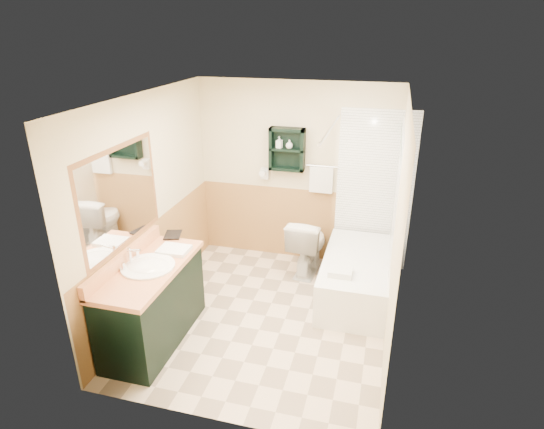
{
  "coord_description": "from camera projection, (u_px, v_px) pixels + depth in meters",
  "views": [
    {
      "loc": [
        1.16,
        -4.09,
        3.04
      ],
      "look_at": [
        0.02,
        0.2,
        1.16
      ],
      "focal_mm": 30.0,
      "sensor_mm": 36.0,
      "label": 1
    }
  ],
  "objects": [
    {
      "name": "floor",
      "position": [
        266.0,
        316.0,
        5.1
      ],
      "size": [
        3.0,
        3.0,
        0.0
      ],
      "primitive_type": "plane",
      "color": "beige",
      "rests_on": "ground"
    },
    {
      "name": "tile_back",
      "position": [
        374.0,
        192.0,
        5.76
      ],
      "size": [
        0.95,
        0.95,
        2.1
      ],
      "primitive_type": null,
      "color": "white",
      "rests_on": "back_wall"
    },
    {
      "name": "curtain_rod",
      "position": [
        331.0,
        127.0,
        4.86
      ],
      "size": [
        0.03,
        1.6,
        0.03
      ],
      "primitive_type": "cylinder",
      "rotation": [
        1.57,
        0.0,
        0.0
      ],
      "color": "silver",
      "rests_on": "back_wall"
    },
    {
      "name": "bathtub",
      "position": [
        356.0,
        277.0,
        5.38
      ],
      "size": [
        0.76,
        1.5,
        0.51
      ],
      "primitive_type": "cube",
      "color": "white",
      "rests_on": "ground"
    },
    {
      "name": "mirror_glass",
      "position": [
        121.0,
        198.0,
        4.32
      ],
      "size": [
        1.2,
        1.2,
        0.9
      ],
      "primitive_type": null,
      "color": "white",
      "rests_on": "left_wall"
    },
    {
      "name": "hair_dryer",
      "position": [
        265.0,
        173.0,
        6.0
      ],
      "size": [
        0.1,
        0.24,
        0.18
      ],
      "primitive_type": null,
      "color": "silver",
      "rests_on": "back_wall"
    },
    {
      "name": "right_wall",
      "position": [
        398.0,
        232.0,
        4.32
      ],
      "size": [
        0.04,
        3.0,
        2.4
      ],
      "primitive_type": "cube",
      "color": "#FFF3C7",
      "rests_on": "ground"
    },
    {
      "name": "tile_right",
      "position": [
        394.0,
        216.0,
        5.05
      ],
      "size": [
        1.5,
        1.5,
        2.1
      ],
      "primitive_type": null,
      "color": "white",
      "rests_on": "right_wall"
    },
    {
      "name": "tile_accent",
      "position": [
        401.0,
        141.0,
        4.72
      ],
      "size": [
        1.5,
        1.5,
        0.1
      ],
      "primitive_type": null,
      "color": "#134429",
      "rests_on": "right_wall"
    },
    {
      "name": "left_wall",
      "position": [
        148.0,
        206.0,
        4.94
      ],
      "size": [
        0.04,
        3.0,
        2.4
      ],
      "primitive_type": "cube",
      "color": "#FFF3C7",
      "rests_on": "ground"
    },
    {
      "name": "counter_towel",
      "position": [
        174.0,
        250.0,
        4.7
      ],
      "size": [
        0.31,
        0.24,
        0.04
      ],
      "primitive_type": "cube",
      "color": "white",
      "rests_on": "vanity"
    },
    {
      "name": "soap_bottle_a",
      "position": [
        279.0,
        145.0,
        5.77
      ],
      "size": [
        0.1,
        0.16,
        0.07
      ],
      "primitive_type": "imported",
      "rotation": [
        0.0,
        0.0,
        -0.23
      ],
      "color": "white",
      "rests_on": "wall_shelf"
    },
    {
      "name": "toilet",
      "position": [
        308.0,
        245.0,
        5.89
      ],
      "size": [
        0.49,
        0.8,
        0.75
      ],
      "primitive_type": "imported",
      "rotation": [
        0.0,
        0.0,
        3.06
      ],
      "color": "white",
      "rests_on": "ground"
    },
    {
      "name": "tub_towel",
      "position": [
        340.0,
        272.0,
        4.92
      ],
      "size": [
        0.25,
        0.21,
        0.07
      ],
      "primitive_type": "cube",
      "color": "white",
      "rests_on": "bathtub"
    },
    {
      "name": "mirror_frame",
      "position": [
        121.0,
        198.0,
        4.32
      ],
      "size": [
        1.3,
        1.3,
        1.0
      ],
      "primitive_type": null,
      "color": "brown",
      "rests_on": "left_wall"
    },
    {
      "name": "wainscot_back",
      "position": [
        294.0,
        223.0,
        6.22
      ],
      "size": [
        2.58,
        2.58,
        1.0
      ],
      "primitive_type": null,
      "color": "#B8864A",
      "rests_on": "back_wall"
    },
    {
      "name": "ceiling",
      "position": [
        264.0,
        96.0,
        4.15
      ],
      "size": [
        2.6,
        3.0,
        0.04
      ],
      "primitive_type": "cube",
      "color": "white",
      "rests_on": "back_wall"
    },
    {
      "name": "wall_shelf",
      "position": [
        287.0,
        149.0,
        5.77
      ],
      "size": [
        0.45,
        0.15,
        0.55
      ],
      "primitive_type": "cube",
      "color": "black",
      "rests_on": "back_wall"
    },
    {
      "name": "vanity_book",
      "position": [
        164.0,
        226.0,
        5.0
      ],
      "size": [
        0.18,
        0.07,
        0.24
      ],
      "primitive_type": "imported",
      "rotation": [
        0.0,
        0.0,
        0.29
      ],
      "color": "black",
      "rests_on": "vanity"
    },
    {
      "name": "wainscot_left",
      "position": [
        157.0,
        262.0,
        5.2
      ],
      "size": [
        2.98,
        2.98,
        1.0
      ],
      "primitive_type": null,
      "color": "#B8864A",
      "rests_on": "left_wall"
    },
    {
      "name": "towel_bar",
      "position": [
        322.0,
        166.0,
        5.78
      ],
      "size": [
        0.4,
        0.06,
        0.4
      ],
      "primitive_type": null,
      "color": "white",
      "rests_on": "back_wall"
    },
    {
      "name": "back_wall",
      "position": [
        296.0,
        174.0,
        5.98
      ],
      "size": [
        2.6,
        0.04,
        2.4
      ],
      "primitive_type": "cube",
      "color": "#FFF3C7",
      "rests_on": "ground"
    },
    {
      "name": "soap_bottle_b",
      "position": [
        289.0,
        145.0,
        5.73
      ],
      "size": [
        0.1,
        0.12,
        0.09
      ],
      "primitive_type": "imported",
      "rotation": [
        0.0,
        0.0,
        0.09
      ],
      "color": "white",
      "rests_on": "wall_shelf"
    },
    {
      "name": "vanity",
      "position": [
        153.0,
        304.0,
        4.57
      ],
      "size": [
        0.59,
        1.34,
        0.85
      ],
      "primitive_type": "cube",
      "color": "black",
      "rests_on": "ground"
    },
    {
      "name": "shower_curtain",
      "position": [
        329.0,
        196.0,
        5.35
      ],
      "size": [
        1.05,
        1.05,
        1.7
      ],
      "primitive_type": null,
      "color": "beige",
      "rests_on": "curtain_rod"
    }
  ]
}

